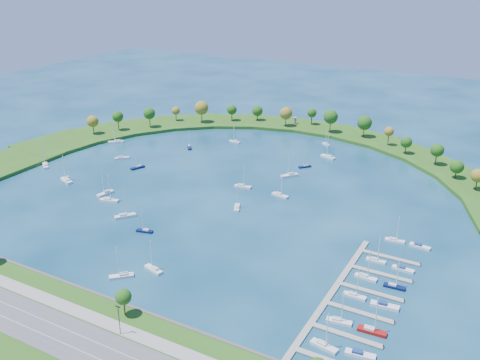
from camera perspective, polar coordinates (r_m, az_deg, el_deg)
The scene contains 39 objects.
ground at distance 268.12m, azimuth -1.45°, elevation -0.95°, with size 700.00×700.00×0.00m, color #082E48.
south_shoreline at distance 186.15m, azimuth -21.51°, elevation -13.81°, with size 420.00×43.10×11.60m.
breakwater at distance 329.33m, azimuth -4.14°, elevation 3.70°, with size 286.74×247.64×2.00m.
breakwater_trees at distance 344.41m, azimuth 4.12°, elevation 6.25°, with size 237.41×95.72×15.15m.
harbor_tower at distance 371.70m, azimuth 5.90°, elevation 6.36°, with size 2.60×2.60×4.57m.
dock_system at distance 188.66m, azimuth 11.99°, elevation -12.29°, with size 24.28×82.00×1.60m.
moored_boat_0 at distance 243.79m, azimuth -12.25°, elevation -3.73°, with size 7.80×8.95×13.71m.
moored_boat_1 at distance 316.18m, azimuth -20.16°, elevation 1.52°, with size 9.01×7.75×13.73m.
moored_boat_2 at distance 200.05m, azimuth -12.59°, elevation -9.95°, with size 8.05×7.72×12.81m.
moored_boat_3 at distance 268.99m, azimuth 0.28°, elevation -0.65°, with size 9.03×3.94×12.84m.
moored_boat_4 at distance 328.26m, azimuth -5.47°, elevation 3.57°, with size 6.75×7.43×11.56m.
moored_boat_5 at distance 229.41m, azimuth -10.20°, elevation -5.32°, with size 7.48×3.69×10.59m.
moored_boat_6 at distance 316.21m, azimuth -12.57°, elevation 2.38°, with size 7.45×7.42×12.08m.
moored_boat_7 at distance 201.82m, azimuth -9.26°, elevation -9.37°, with size 8.75×4.45×12.39m.
moored_boat_8 at distance 337.39m, azimuth -0.56°, elevation 4.20°, with size 7.70×2.73×11.11m.
moored_boat_9 at distance 246.38m, azimuth -0.32°, elevation -2.91°, with size 5.59×8.25×11.87m.
moored_boat_10 at distance 314.39m, azimuth 9.44°, elevation 2.52°, with size 9.70×5.51×13.75m.
moored_boat_11 at distance 284.19m, azimuth 5.35°, elevation 0.56°, with size 8.17×9.21×14.20m.
moored_boat_12 at distance 336.81m, azimuth 9.24°, elevation 3.86°, with size 6.54×5.27×9.76m.
moored_boat_13 at distance 297.85m, azimuth 6.98°, elevation 1.51°, with size 6.40×6.69×10.64m.
moored_boat_14 at distance 259.73m, azimuth 4.32°, elevation -1.58°, with size 9.09×3.98×12.93m.
moored_boat_15 at distance 290.75m, azimuth -18.13°, elevation 0.01°, with size 10.04×6.06×14.28m.
moored_boat_16 at distance 269.55m, azimuth -14.24°, elevation -1.32°, with size 4.01×9.11×12.95m.
moored_boat_17 at distance 293.39m, azimuth -18.21°, elevation 0.17°, with size 5.45×6.99×10.34m.
moored_boat_18 at distance 261.32m, azimuth -13.88°, elevation -2.05°, with size 9.53×5.01×13.49m.
moored_boat_19 at distance 345.50m, azimuth -13.15°, elevation 4.05°, with size 9.11×8.01×13.99m.
moored_boat_21 at distance 299.61m, azimuth -10.93°, elevation 1.39°, with size 5.19×8.39×11.96m.
docked_boat_0 at distance 166.61m, azimuth 8.99°, elevation -17.10°, with size 8.88×3.84×12.63m.
docked_boat_1 at distance 165.82m, azimuth 12.74°, elevation -17.78°, with size 9.11×3.70×1.81m.
docked_boat_2 at distance 176.74m, azimuth 10.57°, elevation -14.60°, with size 8.40×3.46×11.99m.
docked_boat_3 at distance 174.90m, azimuth 13.97°, elevation -15.37°, with size 9.10×3.07×13.16m.
docked_boat_4 at distance 189.30m, azimuth 12.19°, elevation -11.97°, with size 7.90×2.26×11.60m.
docked_boat_5 at distance 186.92m, azimuth 15.23°, elevation -12.86°, with size 9.54×3.52×1.90m.
docked_boat_6 at distance 199.98m, azimuth 13.34°, elevation -10.05°, with size 8.24×2.68×11.95m.
docked_boat_7 at distance 197.48m, azimuth 16.23°, elevation -10.84°, with size 7.69×2.62×11.12m.
docked_boat_8 at distance 211.18m, azimuth 14.38°, elevation -8.30°, with size 7.53×2.28×10.99m.
docked_boat_9 at distance 208.58m, azimuth 17.08°, elevation -9.12°, with size 8.19×2.63×1.65m.
docked_boat_10 at distance 227.31m, azimuth 16.28°, elevation -6.18°, with size 8.12×2.96×11.68m.
docked_boat_11 at distance 226.11m, azimuth 18.73°, elevation -6.74°, with size 8.44×3.12×1.68m.
Camera 1 is at (125.14, -212.07, 106.09)m, focal length 39.76 mm.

